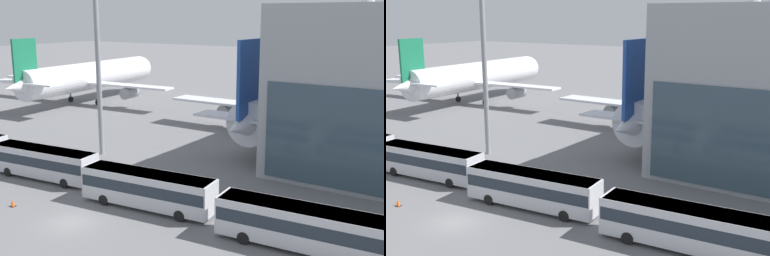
{
  "view_description": "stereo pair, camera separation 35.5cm",
  "coord_description": "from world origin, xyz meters",
  "views": [
    {
      "loc": [
        29.55,
        -25.99,
        17.14
      ],
      "look_at": [
        -1.54,
        20.86,
        4.0
      ],
      "focal_mm": 45.0,
      "sensor_mm": 36.0,
      "label": 1
    },
    {
      "loc": [
        29.84,
        -25.8,
        17.14
      ],
      "look_at": [
        -1.54,
        20.86,
        4.0
      ],
      "focal_mm": 45.0,
      "sensor_mm": 36.0,
      "label": 2
    }
  ],
  "objects": [
    {
      "name": "shuttle_bus_4",
      "position": [
        17.9,
        6.21,
        1.97
      ],
      "size": [
        13.11,
        3.91,
        3.35
      ],
      "rotation": [
        0.0,
        0.0,
        0.09
      ],
      "color": "silver",
      "rests_on": "ground_plane"
    },
    {
      "name": "shuttle_bus_2",
      "position": [
        -11.1,
        6.34,
        1.97
      ],
      "size": [
        13.14,
        4.18,
        3.35
      ],
      "rotation": [
        0.0,
        0.0,
        0.11
      ],
      "color": "silver",
      "rests_on": "ground_plane"
    },
    {
      "name": "airliner_at_gate_near",
      "position": [
        -41.23,
        42.46,
        5.29
      ],
      "size": [
        40.73,
        40.87,
        13.39
      ],
      "rotation": [
        0.0,
        0.0,
        1.64
      ],
      "color": "white",
      "rests_on": "ground_plane"
    },
    {
      "name": "ground_plane",
      "position": [
        0.0,
        0.0,
        0.0
      ],
      "size": [
        440.0,
        440.0,
        0.0
      ],
      "primitive_type": "plane",
      "color": "slate"
    },
    {
      "name": "floodlight_mast",
      "position": [
        -12.58,
        16.76,
        15.51
      ],
      "size": [
        2.17,
        2.17,
        26.0
      ],
      "color": "gray",
      "rests_on": "ground_plane"
    },
    {
      "name": "shuttle_bus_3",
      "position": [
        3.4,
        6.12,
        1.97
      ],
      "size": [
        13.15,
        4.18,
        3.35
      ],
      "rotation": [
        0.0,
        0.0,
        0.11
      ],
      "color": "silver",
      "rests_on": "ground_plane"
    },
    {
      "name": "airliner_at_gate_far",
      "position": [
        5.02,
        39.33,
        4.93
      ],
      "size": [
        41.53,
        43.07,
        14.62
      ],
      "rotation": [
        0.0,
        0.0,
        1.57
      ],
      "color": "silver",
      "rests_on": "ground_plane"
    },
    {
      "name": "traffic_cone_1",
      "position": [
        -7.2,
        -0.53,
        0.3
      ],
      "size": [
        0.5,
        0.5,
        0.62
      ],
      "color": "black",
      "rests_on": "ground_plane"
    }
  ]
}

